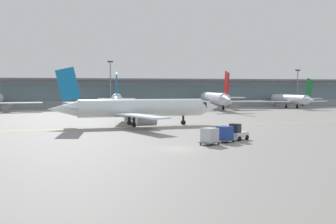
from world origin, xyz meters
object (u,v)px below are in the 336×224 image
at_px(gate_airplane_4, 290,99).
at_px(apron_light_mast_1, 110,82).
at_px(gate_airplane_2, 117,100).
at_px(taxiing_regional_jet, 139,108).
at_px(baggage_tug, 238,133).
at_px(cargo_dolly_lead, 225,134).
at_px(cargo_dolly_trailing, 210,136).
at_px(apron_light_mast_2, 298,86).
at_px(gate_airplane_3, 215,99).

xyz_separation_m(gate_airplane_4, apron_light_mast_1, (-56.95, 11.21, 5.43)).
relative_size(gate_airplane_2, taxiing_regional_jet, 1.06).
distance_m(gate_airplane_2, baggage_tug, 68.04).
bearing_deg(apron_light_mast_1, gate_airplane_4, -11.13).
relative_size(cargo_dolly_lead, cargo_dolly_trailing, 1.00).
distance_m(gate_airplane_4, cargo_dolly_lead, 88.31).
xyz_separation_m(gate_airplane_2, cargo_dolly_lead, (6.33, -68.96, -2.12)).
height_order(cargo_dolly_lead, apron_light_mast_2, apron_light_mast_2).
distance_m(cargo_dolly_trailing, apron_light_mast_1, 85.96).
bearing_deg(baggage_tug, cargo_dolly_lead, -180.00).
bearing_deg(taxiing_regional_jet, apron_light_mast_1, 86.21).
relative_size(taxiing_regional_jet, cargo_dolly_trailing, 11.45).
bearing_deg(cargo_dolly_trailing, apron_light_mast_2, 20.54).
xyz_separation_m(gate_airplane_4, baggage_tug, (-47.83, -71.20, -1.94)).
bearing_deg(cargo_dolly_trailing, gate_airplane_4, 21.20).
distance_m(gate_airplane_3, taxiing_regional_jet, 54.02).
bearing_deg(baggage_tug, apron_light_mast_1, 62.78).
relative_size(gate_airplane_2, cargo_dolly_lead, 12.12).
distance_m(gate_airplane_2, gate_airplane_3, 29.07).
bearing_deg(apron_light_mast_2, gate_airplane_2, -167.51).
bearing_deg(gate_airplane_2, gate_airplane_3, -86.38).
bearing_deg(gate_airplane_4, cargo_dolly_trailing, 145.62).
xyz_separation_m(baggage_tug, apron_light_mast_1, (-9.13, 82.41, 7.37)).
bearing_deg(baggage_tug, gate_airplane_4, 22.57).
relative_size(gate_airplane_2, gate_airplane_4, 1.12).
bearing_deg(baggage_tug, gate_airplane_2, 63.73).
xyz_separation_m(gate_airplane_2, gate_airplane_3, (29.05, -0.87, 0.16)).
xyz_separation_m(gate_airplane_3, cargo_dolly_lead, (-22.73, -68.08, -2.27)).
distance_m(baggage_tug, cargo_dolly_lead, 2.73).
relative_size(baggage_tug, apron_light_mast_2, 0.23).
bearing_deg(apron_light_mast_1, apron_light_mast_2, -0.38).
bearing_deg(apron_light_mast_1, taxiing_regional_jet, -89.99).
xyz_separation_m(baggage_tug, cargo_dolly_trailing, (-4.72, -3.13, 0.16)).
relative_size(gate_airplane_3, taxiing_regional_jet, 1.11).
bearing_deg(gate_airplane_3, gate_airplane_2, 94.00).
bearing_deg(apron_light_mast_2, cargo_dolly_trailing, -125.92).
bearing_deg(gate_airplane_4, gate_airplane_2, 94.68).
bearing_deg(gate_airplane_3, apron_light_mast_1, 67.57).
height_order(gate_airplane_3, cargo_dolly_trailing, gate_airplane_3).
bearing_deg(cargo_dolly_lead, baggage_tug, 0.00).
relative_size(gate_airplane_3, baggage_tug, 11.40).
height_order(apron_light_mast_1, apron_light_mast_2, apron_light_mast_1).
distance_m(gate_airplane_2, gate_airplane_4, 56.55).
xyz_separation_m(apron_light_mast_1, apron_light_mast_2, (66.06, -0.44, -1.08)).
distance_m(gate_airplane_4, baggage_tug, 85.80).
height_order(gate_airplane_4, taxiing_regional_jet, taxiing_regional_jet).
relative_size(gate_airplane_2, cargo_dolly_trailing, 12.12).
xyz_separation_m(cargo_dolly_trailing, apron_light_mast_2, (61.66, 85.10, 6.14)).
distance_m(gate_airplane_4, apron_light_mast_1, 58.30).
xyz_separation_m(gate_airplane_2, apron_light_mast_1, (-0.53, 14.96, 5.09)).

